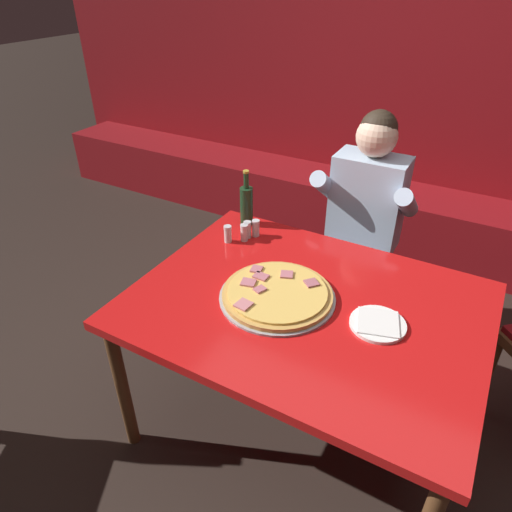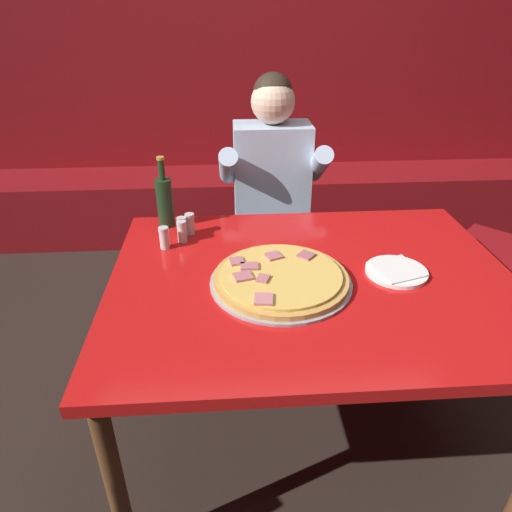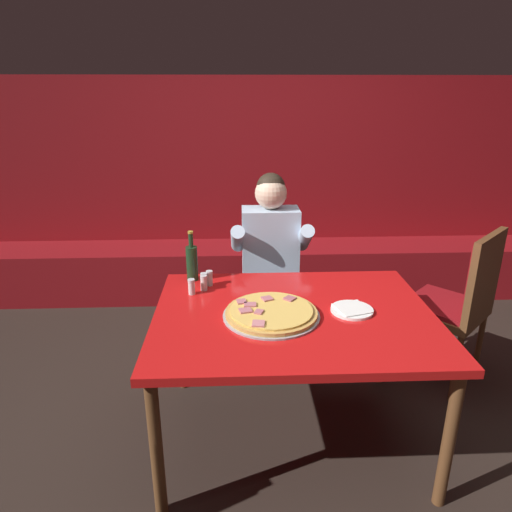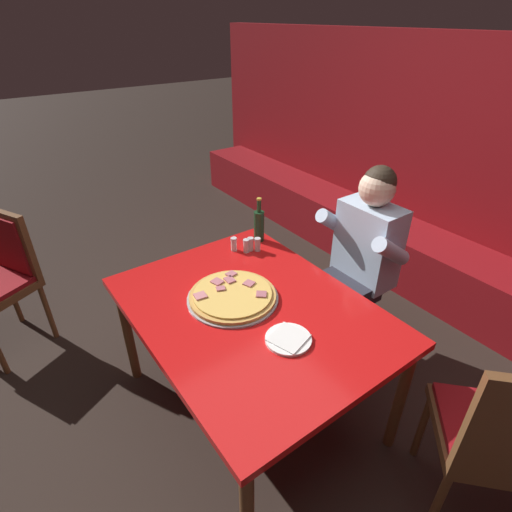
{
  "view_description": "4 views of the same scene",
  "coord_description": "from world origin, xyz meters",
  "px_view_note": "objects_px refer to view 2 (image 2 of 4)",
  "views": [
    {
      "loc": [
        0.52,
        -1.34,
        1.89
      ],
      "look_at": [
        -0.25,
        0.03,
        0.86
      ],
      "focal_mm": 32.0,
      "sensor_mm": 36.0,
      "label": 1
    },
    {
      "loc": [
        -0.28,
        -1.3,
        1.57
      ],
      "look_at": [
        -0.18,
        0.2,
        0.72
      ],
      "focal_mm": 32.0,
      "sensor_mm": 36.0,
      "label": 2
    },
    {
      "loc": [
        -0.27,
        -2.01,
        1.77
      ],
      "look_at": [
        -0.18,
        0.26,
        0.95
      ],
      "focal_mm": 32.0,
      "sensor_mm": 36.0,
      "label": 3
    },
    {
      "loc": [
        1.28,
        -0.9,
        2.0
      ],
      "look_at": [
        -0.18,
        0.16,
        0.9
      ],
      "focal_mm": 28.0,
      "sensor_mm": 36.0,
      "label": 4
    }
  ],
  "objects_px": {
    "beer_bottle": "(165,201)",
    "shaker_black_pepper": "(182,232)",
    "plate_white_paper": "(396,271)",
    "diner_seated_blue_shirt": "(273,195)",
    "shaker_parmesan": "(182,229)",
    "main_dining_table": "(312,293)",
    "shaker_red_pepper_flakes": "(190,225)",
    "pizza": "(280,278)",
    "shaker_oregano": "(164,239)"
  },
  "relations": [
    {
      "from": "plate_white_paper",
      "to": "beer_bottle",
      "type": "distance_m",
      "value": 0.94
    },
    {
      "from": "shaker_red_pepper_flakes",
      "to": "main_dining_table",
      "type": "bearing_deg",
      "value": -39.31
    },
    {
      "from": "main_dining_table",
      "to": "shaker_parmesan",
      "type": "distance_m",
      "value": 0.57
    },
    {
      "from": "shaker_parmesan",
      "to": "shaker_oregano",
      "type": "bearing_deg",
      "value": -126.34
    },
    {
      "from": "plate_white_paper",
      "to": "shaker_oregano",
      "type": "xyz_separation_m",
      "value": [
        -0.81,
        0.24,
        0.03
      ]
    },
    {
      "from": "pizza",
      "to": "plate_white_paper",
      "type": "distance_m",
      "value": 0.41
    },
    {
      "from": "shaker_parmesan",
      "to": "shaker_red_pepper_flakes",
      "type": "height_order",
      "value": "same"
    },
    {
      "from": "pizza",
      "to": "plate_white_paper",
      "type": "height_order",
      "value": "pizza"
    },
    {
      "from": "pizza",
      "to": "shaker_parmesan",
      "type": "bearing_deg",
      "value": 134.13
    },
    {
      "from": "main_dining_table",
      "to": "shaker_oregano",
      "type": "distance_m",
      "value": 0.58
    },
    {
      "from": "shaker_red_pepper_flakes",
      "to": "shaker_black_pepper",
      "type": "relative_size",
      "value": 1.0
    },
    {
      "from": "shaker_parmesan",
      "to": "shaker_black_pepper",
      "type": "height_order",
      "value": "same"
    },
    {
      "from": "shaker_parmesan",
      "to": "diner_seated_blue_shirt",
      "type": "xyz_separation_m",
      "value": [
        0.41,
        0.51,
        -0.08
      ]
    },
    {
      "from": "pizza",
      "to": "beer_bottle",
      "type": "height_order",
      "value": "beer_bottle"
    },
    {
      "from": "pizza",
      "to": "shaker_parmesan",
      "type": "xyz_separation_m",
      "value": [
        -0.35,
        0.36,
        0.02
      ]
    },
    {
      "from": "main_dining_table",
      "to": "pizza",
      "type": "height_order",
      "value": "pizza"
    },
    {
      "from": "plate_white_paper",
      "to": "shaker_red_pepper_flakes",
      "type": "height_order",
      "value": "shaker_red_pepper_flakes"
    },
    {
      "from": "main_dining_table",
      "to": "beer_bottle",
      "type": "bearing_deg",
      "value": 140.56
    },
    {
      "from": "beer_bottle",
      "to": "shaker_black_pepper",
      "type": "height_order",
      "value": "beer_bottle"
    },
    {
      "from": "shaker_oregano",
      "to": "diner_seated_blue_shirt",
      "type": "distance_m",
      "value": 0.76
    },
    {
      "from": "beer_bottle",
      "to": "shaker_oregano",
      "type": "relative_size",
      "value": 3.4
    },
    {
      "from": "beer_bottle",
      "to": "shaker_parmesan",
      "type": "bearing_deg",
      "value": -58.0
    },
    {
      "from": "main_dining_table",
      "to": "plate_white_paper",
      "type": "relative_size",
      "value": 6.55
    },
    {
      "from": "main_dining_table",
      "to": "shaker_black_pepper",
      "type": "relative_size",
      "value": 15.99
    },
    {
      "from": "beer_bottle",
      "to": "shaker_red_pepper_flakes",
      "type": "relative_size",
      "value": 3.4
    },
    {
      "from": "beer_bottle",
      "to": "shaker_oregano",
      "type": "height_order",
      "value": "beer_bottle"
    },
    {
      "from": "shaker_black_pepper",
      "to": "plate_white_paper",
      "type": "bearing_deg",
      "value": -20.95
    },
    {
      "from": "beer_bottle",
      "to": "shaker_red_pepper_flakes",
      "type": "xyz_separation_m",
      "value": [
        0.1,
        -0.09,
        -0.07
      ]
    },
    {
      "from": "beer_bottle",
      "to": "diner_seated_blue_shirt",
      "type": "distance_m",
      "value": 0.64
    },
    {
      "from": "pizza",
      "to": "beer_bottle",
      "type": "relative_size",
      "value": 1.61
    },
    {
      "from": "plate_white_paper",
      "to": "pizza",
      "type": "bearing_deg",
      "value": -174.84
    },
    {
      "from": "diner_seated_blue_shirt",
      "to": "beer_bottle",
      "type": "bearing_deg",
      "value": -140.71
    },
    {
      "from": "shaker_red_pepper_flakes",
      "to": "shaker_black_pepper",
      "type": "height_order",
      "value": "same"
    },
    {
      "from": "shaker_red_pepper_flakes",
      "to": "shaker_black_pepper",
      "type": "xyz_separation_m",
      "value": [
        -0.03,
        -0.07,
        0.0
      ]
    },
    {
      "from": "beer_bottle",
      "to": "diner_seated_blue_shirt",
      "type": "height_order",
      "value": "diner_seated_blue_shirt"
    },
    {
      "from": "plate_white_paper",
      "to": "diner_seated_blue_shirt",
      "type": "xyz_separation_m",
      "value": [
        -0.34,
        0.83,
        -0.05
      ]
    },
    {
      "from": "shaker_black_pepper",
      "to": "diner_seated_blue_shirt",
      "type": "bearing_deg",
      "value": 53.19
    },
    {
      "from": "main_dining_table",
      "to": "diner_seated_blue_shirt",
      "type": "height_order",
      "value": "diner_seated_blue_shirt"
    },
    {
      "from": "beer_bottle",
      "to": "shaker_parmesan",
      "type": "height_order",
      "value": "beer_bottle"
    },
    {
      "from": "plate_white_paper",
      "to": "diner_seated_blue_shirt",
      "type": "height_order",
      "value": "diner_seated_blue_shirt"
    },
    {
      "from": "plate_white_paper",
      "to": "beer_bottle",
      "type": "height_order",
      "value": "beer_bottle"
    },
    {
      "from": "plate_white_paper",
      "to": "shaker_black_pepper",
      "type": "distance_m",
      "value": 0.8
    },
    {
      "from": "shaker_parmesan",
      "to": "pizza",
      "type": "bearing_deg",
      "value": -45.87
    },
    {
      "from": "pizza",
      "to": "shaker_red_pepper_flakes",
      "type": "bearing_deg",
      "value": 129.24
    },
    {
      "from": "pizza",
      "to": "diner_seated_blue_shirt",
      "type": "relative_size",
      "value": 0.37
    },
    {
      "from": "plate_white_paper",
      "to": "beer_bottle",
      "type": "bearing_deg",
      "value": 152.02
    },
    {
      "from": "beer_bottle",
      "to": "shaker_black_pepper",
      "type": "bearing_deg",
      "value": -63.61
    },
    {
      "from": "main_dining_table",
      "to": "diner_seated_blue_shirt",
      "type": "distance_m",
      "value": 0.84
    },
    {
      "from": "shaker_black_pepper",
      "to": "shaker_oregano",
      "type": "xyz_separation_m",
      "value": [
        -0.06,
        -0.05,
        0.0
      ]
    },
    {
      "from": "plate_white_paper",
      "to": "shaker_black_pepper",
      "type": "xyz_separation_m",
      "value": [
        -0.75,
        0.29,
        0.03
      ]
    }
  ]
}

